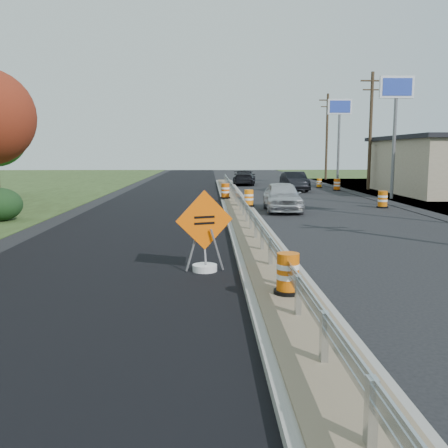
{
  "coord_description": "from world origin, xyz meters",
  "views": [
    {
      "loc": [
        -1.57,
        -16.5,
        3.09
      ],
      "look_at": [
        -1.15,
        -2.79,
        1.1
      ],
      "focal_mm": 40.0,
      "sensor_mm": 36.0,
      "label": 1
    }
  ],
  "objects_px": {
    "caution_sign": "(205,251)",
    "barrel_shoulder_far": "(319,183)",
    "barrel_median_far": "(225,191)",
    "car_silver": "(282,196)",
    "car_dark_far": "(244,177)",
    "barrel_shoulder_near": "(383,200)",
    "barrel_median_mid": "(249,198)",
    "barrel_shoulder_mid": "(337,185)",
    "car_dark_mid": "(294,181)",
    "barrel_median_near": "(288,274)"
  },
  "relations": [
    {
      "from": "caution_sign",
      "to": "barrel_shoulder_far",
      "type": "bearing_deg",
      "value": 52.6
    },
    {
      "from": "caution_sign",
      "to": "barrel_shoulder_far",
      "type": "distance_m",
      "value": 32.08
    },
    {
      "from": "barrel_median_far",
      "to": "car_silver",
      "type": "bearing_deg",
      "value": -59.44
    },
    {
      "from": "car_dark_far",
      "to": "barrel_shoulder_near",
      "type": "bearing_deg",
      "value": 114.05
    },
    {
      "from": "barrel_median_mid",
      "to": "barrel_shoulder_mid",
      "type": "xyz_separation_m",
      "value": [
        8.21,
        13.61,
        -0.2
      ]
    },
    {
      "from": "barrel_median_far",
      "to": "car_dark_mid",
      "type": "relative_size",
      "value": 0.2
    },
    {
      "from": "caution_sign",
      "to": "barrel_shoulder_mid",
      "type": "bearing_deg",
      "value": 49.3
    },
    {
      "from": "barrel_median_mid",
      "to": "barrel_shoulder_far",
      "type": "bearing_deg",
      "value": 66.08
    },
    {
      "from": "barrel_shoulder_far",
      "to": "car_dark_mid",
      "type": "relative_size",
      "value": 0.17
    },
    {
      "from": "car_dark_mid",
      "to": "car_dark_far",
      "type": "xyz_separation_m",
      "value": [
        -3.48,
        7.32,
        -0.05
      ]
    },
    {
      "from": "barrel_shoulder_far",
      "to": "car_dark_far",
      "type": "bearing_deg",
      "value": 148.59
    },
    {
      "from": "barrel_median_near",
      "to": "car_silver",
      "type": "relative_size",
      "value": 0.18
    },
    {
      "from": "caution_sign",
      "to": "barrel_median_mid",
      "type": "xyz_separation_m",
      "value": [
        2.24,
        13.63,
        0.11
      ]
    },
    {
      "from": "barrel_median_near",
      "to": "barrel_shoulder_mid",
      "type": "distance_m",
      "value": 31.35
    },
    {
      "from": "barrel_shoulder_mid",
      "to": "car_silver",
      "type": "height_order",
      "value": "car_silver"
    },
    {
      "from": "barrel_median_mid",
      "to": "barrel_shoulder_near",
      "type": "xyz_separation_m",
      "value": [
        7.55,
        1.06,
        -0.2
      ]
    },
    {
      "from": "caution_sign",
      "to": "car_dark_far",
      "type": "bearing_deg",
      "value": 64.51
    },
    {
      "from": "caution_sign",
      "to": "barrel_median_far",
      "type": "bearing_deg",
      "value": 66.71
    },
    {
      "from": "barrel_shoulder_mid",
      "to": "barrel_median_mid",
      "type": "bearing_deg",
      "value": -121.11
    },
    {
      "from": "barrel_median_mid",
      "to": "barrel_shoulder_mid",
      "type": "distance_m",
      "value": 15.89
    },
    {
      "from": "barrel_shoulder_near",
      "to": "barrel_median_mid",
      "type": "bearing_deg",
      "value": -172.03
    },
    {
      "from": "barrel_shoulder_mid",
      "to": "car_silver",
      "type": "relative_size",
      "value": 0.21
    },
    {
      "from": "caution_sign",
      "to": "car_dark_mid",
      "type": "xyz_separation_m",
      "value": [
        6.97,
        27.06,
        0.22
      ]
    },
    {
      "from": "barrel_median_mid",
      "to": "car_dark_mid",
      "type": "bearing_deg",
      "value": 70.62
    },
    {
      "from": "barrel_shoulder_near",
      "to": "barrel_shoulder_mid",
      "type": "xyz_separation_m",
      "value": [
        0.66,
        12.55,
        0.0
      ]
    },
    {
      "from": "barrel_shoulder_mid",
      "to": "car_dark_far",
      "type": "height_order",
      "value": "car_dark_far"
    },
    {
      "from": "caution_sign",
      "to": "car_silver",
      "type": "bearing_deg",
      "value": 53.71
    },
    {
      "from": "barrel_median_mid",
      "to": "car_silver",
      "type": "bearing_deg",
      "value": -8.83
    },
    {
      "from": "barrel_shoulder_near",
      "to": "car_silver",
      "type": "xyz_separation_m",
      "value": [
        -5.81,
        -1.33,
        0.32
      ]
    },
    {
      "from": "car_silver",
      "to": "car_dark_mid",
      "type": "relative_size",
      "value": 0.98
    },
    {
      "from": "barrel_shoulder_near",
      "to": "car_silver",
      "type": "relative_size",
      "value": 0.21
    },
    {
      "from": "barrel_shoulder_near",
      "to": "caution_sign",
      "type": "bearing_deg",
      "value": -123.7
    },
    {
      "from": "caution_sign",
      "to": "barrel_median_far",
      "type": "distance_m",
      "value": 18.2
    },
    {
      "from": "car_silver",
      "to": "car_dark_mid",
      "type": "distance_m",
      "value": 14.03
    },
    {
      "from": "barrel_shoulder_mid",
      "to": "barrel_median_near",
      "type": "bearing_deg",
      "value": -106.19
    },
    {
      "from": "barrel_shoulder_near",
      "to": "barrel_median_far",
      "type": "bearing_deg",
      "value": 158.07
    },
    {
      "from": "barrel_shoulder_near",
      "to": "car_dark_far",
      "type": "height_order",
      "value": "car_dark_far"
    },
    {
      "from": "barrel_shoulder_mid",
      "to": "car_dark_far",
      "type": "xyz_separation_m",
      "value": [
        -6.96,
        7.15,
        0.26
      ]
    },
    {
      "from": "barrel_shoulder_mid",
      "to": "barrel_shoulder_far",
      "type": "relative_size",
      "value": 1.19
    },
    {
      "from": "barrel_shoulder_mid",
      "to": "car_dark_mid",
      "type": "height_order",
      "value": "car_dark_mid"
    },
    {
      "from": "car_silver",
      "to": "car_dark_far",
      "type": "xyz_separation_m",
      "value": [
        -0.49,
        21.03,
        -0.07
      ]
    },
    {
      "from": "barrel_median_far",
      "to": "car_silver",
      "type": "distance_m",
      "value": 5.59
    },
    {
      "from": "barrel_median_near",
      "to": "barrel_median_far",
      "type": "distance_m",
      "value": 21.05
    },
    {
      "from": "barrel_median_far",
      "to": "barrel_shoulder_near",
      "type": "relative_size",
      "value": 0.98
    },
    {
      "from": "barrel_median_mid",
      "to": "car_dark_far",
      "type": "xyz_separation_m",
      "value": [
        1.25,
        20.76,
        0.06
      ]
    },
    {
      "from": "barrel_median_mid",
      "to": "car_silver",
      "type": "relative_size",
      "value": 0.19
    },
    {
      "from": "barrel_median_mid",
      "to": "car_dark_mid",
      "type": "distance_m",
      "value": 14.25
    },
    {
      "from": "caution_sign",
      "to": "barrel_median_mid",
      "type": "distance_m",
      "value": 13.81
    },
    {
      "from": "caution_sign",
      "to": "car_silver",
      "type": "height_order",
      "value": "caution_sign"
    },
    {
      "from": "barrel_median_far",
      "to": "car_dark_mid",
      "type": "distance_m",
      "value": 10.64
    }
  ]
}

